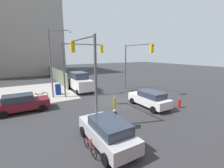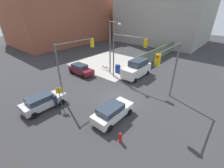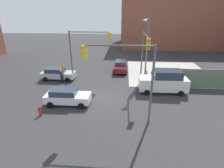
% 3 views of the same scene
% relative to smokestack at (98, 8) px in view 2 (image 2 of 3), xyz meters
% --- Properties ---
extents(ground_plane, '(120.00, 120.00, 0.00)m').
position_rel_smokestack_xyz_m(ground_plane, '(-26.97, -30.00, -9.44)').
color(ground_plane, '#333335').
extents(sidewalk_corner, '(12.00, 12.00, 0.01)m').
position_rel_smokestack_xyz_m(sidewalk_corner, '(-17.97, -21.00, -9.44)').
color(sidewalk_corner, '#ADA89E').
rests_on(sidewalk_corner, ground).
extents(construction_fence, '(17.46, 0.12, 2.40)m').
position_rel_smokestack_xyz_m(construction_fence, '(-10.24, -26.80, -8.24)').
color(construction_fence, '#607056').
rests_on(construction_fence, ground).
extents(building_warehouse_north, '(32.00, 18.00, 12.15)m').
position_rel_smokestack_xyz_m(building_warehouse_north, '(-9.55, 4.00, -3.37)').
color(building_warehouse_north, '#93513D').
rests_on(building_warehouse_north, ground).
extents(building_loft_east, '(20.00, 24.00, 19.56)m').
position_rel_smokestack_xyz_m(building_loft_east, '(9.03, -19.09, 0.34)').
color(building_loft_east, '#9E9B93').
rests_on(building_loft_east, ground).
extents(smokestack, '(1.80, 1.80, 18.88)m').
position_rel_smokestack_xyz_m(smokestack, '(0.00, 0.00, 0.00)').
color(smokestack, brown).
rests_on(smokestack, ground).
extents(traffic_signal_nw_corner, '(5.30, 0.36, 6.50)m').
position_rel_smokestack_xyz_m(traffic_signal_nw_corner, '(-29.46, -25.50, -4.82)').
color(traffic_signal_nw_corner, '#59595B').
rests_on(traffic_signal_nw_corner, ground).
extents(traffic_signal_se_corner, '(5.48, 0.36, 6.50)m').
position_rel_smokestack_xyz_m(traffic_signal_se_corner, '(-24.56, -34.50, -4.81)').
color(traffic_signal_se_corner, '#59595B').
rests_on(traffic_signal_se_corner, ground).
extents(traffic_signal_ne_corner, '(0.36, 5.41, 6.50)m').
position_rel_smokestack_xyz_m(traffic_signal_ne_corner, '(-22.47, -27.56, -4.82)').
color(traffic_signal_ne_corner, '#59595B').
rests_on(traffic_signal_ne_corner, ground).
extents(street_lamp_corner, '(1.07, 2.58, 8.00)m').
position_rel_smokestack_xyz_m(street_lamp_corner, '(-21.87, -24.55, -4.74)').
color(street_lamp_corner, slate).
rests_on(street_lamp_corner, ground).
extents(warning_sign_two_way, '(0.48, 0.48, 2.40)m').
position_rel_smokestack_xyz_m(warning_sign_two_way, '(-32.37, -26.47, -7.80)').
color(warning_sign_two_way, '#4C4C4C').
rests_on(warning_sign_two_way, ground).
extents(mailbox_blue, '(0.56, 0.64, 1.43)m').
position_rel_smokestack_xyz_m(mailbox_blue, '(-20.77, -25.00, -8.68)').
color(mailbox_blue, navy).
rests_on(mailbox_blue, ground).
extents(fire_hydrant, '(0.26, 0.26, 0.94)m').
position_rel_smokestack_xyz_m(fire_hydrant, '(-31.97, -34.20, -8.96)').
color(fire_hydrant, red).
rests_on(fire_hydrant, ground).
extents(coupe_white, '(4.42, 2.02, 1.62)m').
position_rel_smokestack_xyz_m(coupe_white, '(-30.24, -31.89, -8.60)').
color(coupe_white, white).
rests_on(coupe_white, ground).
extents(hatchback_silver, '(4.50, 2.02, 1.62)m').
position_rel_smokestack_xyz_m(hatchback_silver, '(-33.66, -25.16, -8.60)').
color(hatchback_silver, '#B7BABF').
rests_on(hatchback_silver, ground).
extents(sedan_maroon, '(2.02, 4.34, 1.62)m').
position_rel_smokestack_xyz_m(sedan_maroon, '(-25.21, -20.96, -8.60)').
color(sedan_maroon, maroon).
rests_on(sedan_maroon, ground).
extents(van_white_delivery, '(5.40, 2.32, 2.62)m').
position_rel_smokestack_xyz_m(van_white_delivery, '(-20.08, -28.20, -8.16)').
color(van_white_delivery, white).
rests_on(van_white_delivery, ground).
extents(pedestrian_crossing, '(0.36, 0.36, 1.68)m').
position_rel_smokestack_xyz_m(pedestrian_crossing, '(-32.77, -26.20, -8.57)').
color(pedestrian_crossing, navy).
rests_on(pedestrian_crossing, ground).
extents(bicycle_leaning_on_fence, '(0.05, 1.75, 0.97)m').
position_rel_smokestack_xyz_m(bicycle_leaning_on_fence, '(-21.37, -22.80, -9.10)').
color(bicycle_leaning_on_fence, black).
rests_on(bicycle_leaning_on_fence, ground).
extents(bicycle_at_crosswalk, '(1.75, 0.05, 0.97)m').
position_rel_smokestack_xyz_m(bicycle_at_crosswalk, '(-33.77, -24.00, -9.10)').
color(bicycle_at_crosswalk, black).
rests_on(bicycle_at_crosswalk, ground).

